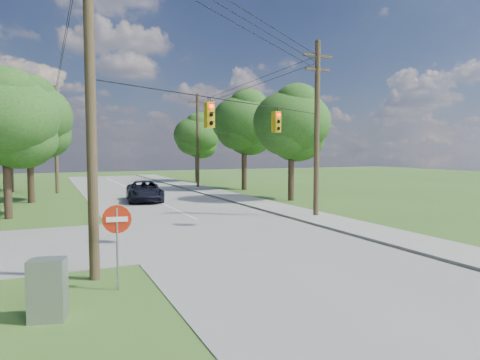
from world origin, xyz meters
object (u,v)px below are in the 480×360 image
pole_north_e (198,140)px  control_cabinet (48,290)px  pole_ne (317,126)px  pole_sw (90,78)px  car_main_north (145,191)px  pole_north_w (56,138)px  do_not_enter_sign (117,228)px

pole_north_e → control_cabinet: pole_north_e is taller
pole_ne → control_cabinet: size_ratio=7.14×
pole_sw → pole_ne: size_ratio=1.14×
pole_ne → car_main_north: bearing=122.9°
pole_ne → pole_north_w: pole_ne is taller
car_main_north → control_cabinet: 23.68m
pole_ne → do_not_enter_sign: (-12.99, -8.97, -3.67)m
control_cabinet → car_main_north: bearing=87.5°
pole_sw → pole_north_w: 29.62m
pole_sw → pole_ne: 15.51m
car_main_north → control_cabinet: car_main_north is taller
pole_sw → pole_ne: bearing=29.4°
pole_north_e → pole_north_w: 13.90m
pole_north_w → pole_ne: bearing=-57.7°
pole_north_e → do_not_enter_sign: (-12.99, -30.97, -3.33)m
car_main_north → do_not_enter_sign: do_not_enter_sign is taller
pole_sw → do_not_enter_sign: pole_sw is taller
pole_ne → pole_north_e: pole_ne is taller
car_main_north → do_not_enter_sign: 21.70m
pole_north_w → pole_north_e: bearing=0.0°
pole_north_e → pole_north_w: bearing=180.0°
pole_ne → car_main_north: pole_ne is taller
pole_ne → control_cabinet: (-14.84, -10.54, -4.73)m
pole_sw → pole_north_e: size_ratio=1.20×
pole_ne → pole_sw: bearing=-150.6°
pole_ne → car_main_north: (-7.80, 12.07, -4.65)m
pole_sw → control_cabinet: 6.37m
pole_north_e → pole_north_w: size_ratio=1.00×
pole_sw → do_not_enter_sign: size_ratio=4.84×
pole_north_e → do_not_enter_sign: size_ratio=4.03×
control_cabinet → pole_sw: bearing=80.3°
pole_sw → pole_north_w: (-0.40, 29.60, -1.10)m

